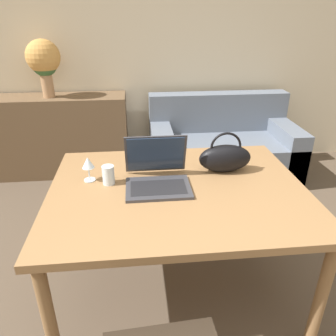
{
  "coord_description": "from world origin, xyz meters",
  "views": [
    {
      "loc": [
        -0.15,
        -0.82,
        1.6
      ],
      "look_at": [
        0.01,
        0.73,
        0.85
      ],
      "focal_mm": 35.0,
      "sensor_mm": 36.0,
      "label": 1
    }
  ],
  "objects_px": {
    "laptop": "(157,172)",
    "wine_glass": "(88,164)",
    "drinking_glass": "(108,175)",
    "handbag": "(225,158)",
    "flower_vase": "(44,60)",
    "couch": "(222,150)"
  },
  "relations": [
    {
      "from": "wine_glass",
      "to": "drinking_glass",
      "type": "bearing_deg",
      "value": -24.13
    },
    {
      "from": "laptop",
      "to": "drinking_glass",
      "type": "distance_m",
      "value": 0.27
    },
    {
      "from": "couch",
      "to": "laptop",
      "type": "relative_size",
      "value": 4.22
    },
    {
      "from": "couch",
      "to": "handbag",
      "type": "xyz_separation_m",
      "value": [
        -0.37,
        -1.37,
        0.53
      ]
    },
    {
      "from": "wine_glass",
      "to": "handbag",
      "type": "distance_m",
      "value": 0.79
    },
    {
      "from": "laptop",
      "to": "handbag",
      "type": "height_order",
      "value": "laptop"
    },
    {
      "from": "wine_glass",
      "to": "handbag",
      "type": "height_order",
      "value": "handbag"
    },
    {
      "from": "drinking_glass",
      "to": "wine_glass",
      "type": "height_order",
      "value": "wine_glass"
    },
    {
      "from": "laptop",
      "to": "handbag",
      "type": "xyz_separation_m",
      "value": [
        0.41,
        0.1,
        0.02
      ]
    },
    {
      "from": "drinking_glass",
      "to": "flower_vase",
      "type": "relative_size",
      "value": 0.2
    },
    {
      "from": "wine_glass",
      "to": "flower_vase",
      "type": "distance_m",
      "value": 1.74
    },
    {
      "from": "drinking_glass",
      "to": "flower_vase",
      "type": "height_order",
      "value": "flower_vase"
    },
    {
      "from": "wine_glass",
      "to": "handbag",
      "type": "xyz_separation_m",
      "value": [
        0.79,
        0.04,
        -0.01
      ]
    },
    {
      "from": "flower_vase",
      "to": "couch",
      "type": "bearing_deg",
      "value": -6.9
    },
    {
      "from": "wine_glass",
      "to": "flower_vase",
      "type": "height_order",
      "value": "flower_vase"
    },
    {
      "from": "couch",
      "to": "handbag",
      "type": "distance_m",
      "value": 1.51
    },
    {
      "from": "wine_glass",
      "to": "flower_vase",
      "type": "relative_size",
      "value": 0.26
    },
    {
      "from": "drinking_glass",
      "to": "handbag",
      "type": "relative_size",
      "value": 0.35
    },
    {
      "from": "laptop",
      "to": "handbag",
      "type": "bearing_deg",
      "value": 14.07
    },
    {
      "from": "couch",
      "to": "wine_glass",
      "type": "height_order",
      "value": "wine_glass"
    },
    {
      "from": "drinking_glass",
      "to": "laptop",
      "type": "bearing_deg",
      "value": -3.23
    },
    {
      "from": "laptop",
      "to": "wine_glass",
      "type": "distance_m",
      "value": 0.39
    }
  ]
}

